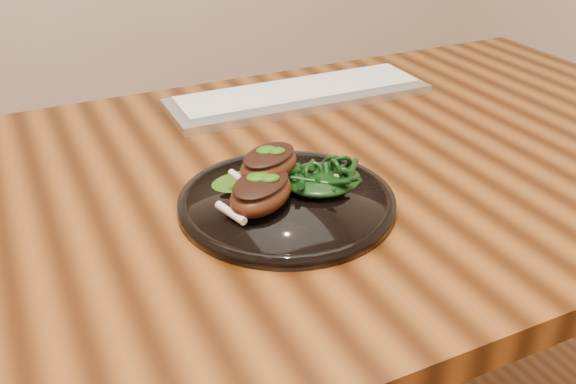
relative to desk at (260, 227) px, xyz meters
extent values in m
cube|color=#321606|center=(0.00, 0.00, 0.06)|extent=(1.60, 0.80, 0.04)
cylinder|color=#33150B|center=(0.74, 0.34, -0.31)|extent=(0.06, 0.06, 0.71)
cylinder|color=black|center=(0.00, -0.09, 0.09)|extent=(0.28, 0.28, 0.02)
torus|color=black|center=(0.00, -0.09, 0.09)|extent=(0.27, 0.27, 0.01)
cylinder|color=black|center=(0.00, -0.09, 0.10)|extent=(0.18, 0.18, 0.00)
ellipsoid|color=#471E0D|center=(-0.04, -0.10, 0.12)|extent=(0.12, 0.11, 0.04)
ellipsoid|color=black|center=(-0.04, -0.10, 0.13)|extent=(0.11, 0.10, 0.01)
cylinder|color=beige|center=(-0.09, -0.12, 0.11)|extent=(0.02, 0.05, 0.01)
ellipsoid|color=#194407|center=(-0.04, -0.10, 0.14)|extent=(0.03, 0.02, 0.01)
ellipsoid|color=#471E0D|center=(-0.01, -0.06, 0.13)|extent=(0.11, 0.10, 0.04)
ellipsoid|color=black|center=(-0.01, -0.06, 0.15)|extent=(0.10, 0.09, 0.01)
cylinder|color=beige|center=(-0.06, -0.07, 0.13)|extent=(0.02, 0.05, 0.01)
ellipsoid|color=#194407|center=(-0.01, -0.06, 0.15)|extent=(0.03, 0.02, 0.01)
ellipsoid|color=#194407|center=(-0.04, -0.03, 0.10)|extent=(0.09, 0.06, 0.01)
ellipsoid|color=black|center=(0.05, -0.09, 0.11)|extent=(0.10, 0.09, 0.02)
cube|color=silver|center=(0.18, 0.24, 0.09)|extent=(0.47, 0.15, 0.02)
cube|color=white|center=(0.18, 0.24, 0.10)|extent=(0.44, 0.12, 0.01)
camera|label=1|loc=(-0.31, -0.73, 0.50)|focal=40.00mm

